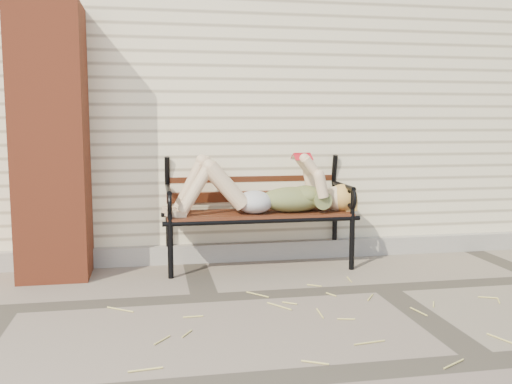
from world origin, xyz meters
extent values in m
plane|color=#796D5D|center=(0.00, 0.00, 0.00)|extent=(80.00, 80.00, 0.00)
cube|color=#F7E9C1|center=(0.00, 3.00, 1.50)|extent=(8.00, 4.00, 3.00)
cube|color=#ACA59C|center=(0.00, 0.97, 0.07)|extent=(8.00, 0.10, 0.15)
cube|color=#923A21|center=(-2.30, 0.75, 1.00)|extent=(0.50, 0.50, 2.00)
cylinder|color=black|center=(-1.46, 0.52, 0.21)|extent=(0.04, 0.04, 0.43)
cylinder|color=black|center=(-1.46, 0.95, 0.21)|extent=(0.04, 0.04, 0.43)
cylinder|color=black|center=(-0.05, 0.52, 0.21)|extent=(0.04, 0.04, 0.43)
cylinder|color=black|center=(-0.05, 0.95, 0.21)|extent=(0.04, 0.04, 0.43)
cube|color=#5A2617|center=(-0.75, 0.74, 0.43)|extent=(1.45, 0.47, 0.03)
cylinder|color=black|center=(-0.75, 0.52, 0.41)|extent=(1.52, 0.04, 0.04)
cylinder|color=black|center=(-0.75, 0.95, 0.41)|extent=(1.52, 0.04, 0.04)
torus|color=black|center=(-0.75, 1.05, 0.90)|extent=(0.26, 0.03, 0.26)
ellipsoid|color=#093345|center=(-0.49, 0.71, 0.54)|extent=(0.51, 0.30, 0.20)
ellipsoid|color=#093345|center=(-0.37, 0.71, 0.58)|extent=(0.25, 0.29, 0.15)
ellipsoid|color=#BBBBC1|center=(-0.79, 0.71, 0.53)|extent=(0.29, 0.32, 0.18)
sphere|color=beige|center=(-0.11, 0.71, 0.54)|extent=(0.21, 0.21, 0.21)
ellipsoid|color=gold|center=(-0.07, 0.71, 0.55)|extent=(0.24, 0.24, 0.22)
cube|color=#B41420|center=(-0.41, 0.71, 0.90)|extent=(0.13, 0.02, 0.02)
cube|color=silver|center=(-0.41, 0.67, 0.88)|extent=(0.13, 0.08, 0.05)
cube|color=silver|center=(-0.41, 0.75, 0.88)|extent=(0.13, 0.08, 0.05)
cube|color=#B41420|center=(-0.41, 0.66, 0.88)|extent=(0.14, 0.09, 0.05)
cube|color=#B41420|center=(-0.41, 0.75, 0.88)|extent=(0.14, 0.09, 0.05)
cylinder|color=#D0C165|center=(-0.46, -0.75, 0.01)|extent=(0.05, 0.16, 0.01)
cylinder|color=#D0C165|center=(-0.13, -1.04, 0.01)|extent=(0.10, 0.10, 0.01)
cylinder|color=#D0C165|center=(0.32, -0.03, 0.01)|extent=(0.06, 0.10, 0.01)
cylinder|color=#D0C165|center=(0.59, -0.29, 0.01)|extent=(0.08, 0.08, 0.01)
cylinder|color=#D0C165|center=(0.61, -0.12, 0.01)|extent=(0.09, 0.05, 0.01)
cylinder|color=#D0C165|center=(0.22, -0.03, 0.01)|extent=(0.02, 0.11, 0.01)
cylinder|color=#D0C165|center=(-0.52, -0.12, 0.01)|extent=(0.11, 0.09, 0.01)
cylinder|color=#D0C165|center=(-1.24, 0.22, 0.01)|extent=(0.16, 0.06, 0.01)
cylinder|color=#D0C165|center=(0.04, -1.36, 0.01)|extent=(0.10, 0.10, 0.01)
cylinder|color=#D0C165|center=(-0.54, -0.77, 0.01)|extent=(0.08, 0.10, 0.01)
cylinder|color=#D0C165|center=(0.22, -0.51, 0.01)|extent=(0.14, 0.06, 0.01)
cylinder|color=#D0C165|center=(-1.13, -1.27, 0.01)|extent=(0.02, 0.15, 0.01)
cylinder|color=#D0C165|center=(-0.88, -0.12, 0.01)|extent=(0.15, 0.10, 0.01)
cylinder|color=#D0C165|center=(-0.19, -1.30, 0.01)|extent=(0.16, 0.13, 0.01)
cylinder|color=#D0C165|center=(0.73, 0.05, 0.01)|extent=(0.10, 0.08, 0.01)
cylinder|color=#D0C165|center=(-0.40, 0.05, 0.01)|extent=(0.06, 0.14, 0.01)
cylinder|color=#D0C165|center=(-0.50, -1.22, 0.01)|extent=(0.05, 0.09, 0.01)
cylinder|color=#D0C165|center=(-0.29, 0.18, 0.01)|extent=(0.15, 0.13, 0.01)
camera|label=1|loc=(-1.58, -3.65, 1.16)|focal=40.00mm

